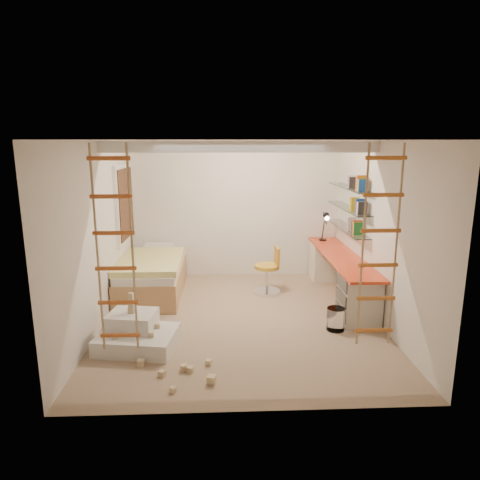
{
  "coord_description": "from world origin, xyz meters",
  "views": [
    {
      "loc": [
        -0.28,
        -5.96,
        2.57
      ],
      "look_at": [
        0.0,
        0.3,
        1.15
      ],
      "focal_mm": 32.0,
      "sensor_mm": 36.0,
      "label": 1
    }
  ],
  "objects_px": {
    "play_platform": "(136,334)",
    "desk": "(340,275)",
    "swivel_chair": "(268,276)",
    "bed": "(153,275)"
  },
  "relations": [
    {
      "from": "play_platform",
      "to": "desk",
      "type": "bearing_deg",
      "value": 28.18
    },
    {
      "from": "swivel_chair",
      "to": "play_platform",
      "type": "relative_size",
      "value": 0.78
    },
    {
      "from": "bed",
      "to": "play_platform",
      "type": "xyz_separation_m",
      "value": [
        0.09,
        -2.03,
        -0.16
      ]
    },
    {
      "from": "swivel_chair",
      "to": "play_platform",
      "type": "distance_m",
      "value": 2.73
    },
    {
      "from": "play_platform",
      "to": "swivel_chair",
      "type": "bearing_deg",
      "value": 45.32
    },
    {
      "from": "desk",
      "to": "bed",
      "type": "height_order",
      "value": "desk"
    },
    {
      "from": "bed",
      "to": "swivel_chair",
      "type": "xyz_separation_m",
      "value": [
        2.01,
        -0.09,
        -0.02
      ]
    },
    {
      "from": "desk",
      "to": "play_platform",
      "type": "height_order",
      "value": "desk"
    },
    {
      "from": "swivel_chair",
      "to": "play_platform",
      "type": "height_order",
      "value": "swivel_chair"
    },
    {
      "from": "play_platform",
      "to": "bed",
      "type": "bearing_deg",
      "value": 92.57
    }
  ]
}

